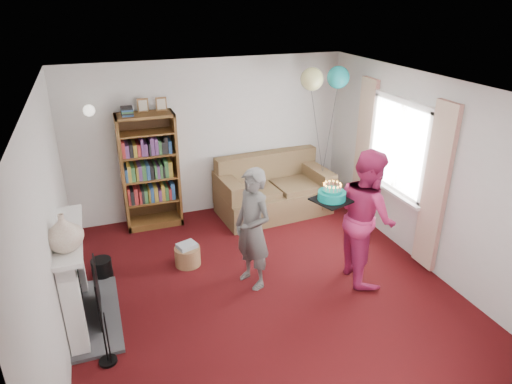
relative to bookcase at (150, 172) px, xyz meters
name	(u,v)px	position (x,y,z in m)	size (l,w,h in m)	color
ground	(264,291)	(1.01, -2.30, -0.88)	(5.00, 5.00, 0.00)	#370908
wall_back	(209,138)	(1.01, 0.21, 0.37)	(4.50, 0.02, 2.50)	silver
wall_left	(50,233)	(-1.25, -2.30, 0.37)	(0.02, 5.00, 2.50)	silver
wall_right	(429,175)	(3.27, -2.30, 0.37)	(0.02, 5.00, 2.50)	silver
ceiling	(266,89)	(1.01, -2.30, 1.62)	(4.50, 5.00, 0.01)	white
fireplace	(80,281)	(-1.08, -2.11, -0.37)	(0.55, 1.80, 1.12)	#3F3F42
window_bay	(396,163)	(3.22, -1.70, 0.32)	(0.14, 2.02, 2.20)	white
wall_sconce	(89,110)	(-0.74, 0.06, 1.00)	(0.16, 0.23, 0.16)	gold
bookcase	(150,172)	(0.00, 0.00, 0.00)	(0.85, 0.42, 2.00)	#472B14
sofa	(272,191)	(1.94, -0.23, -0.53)	(1.79, 0.95, 0.95)	brown
wicker_basket	(188,255)	(0.25, -1.38, -0.74)	(0.35, 0.35, 0.32)	#9D7449
person_striped	(253,229)	(0.94, -2.09, -0.11)	(0.57, 0.37, 1.55)	black
person_magenta	(367,216)	(2.32, -2.40, -0.02)	(0.84, 0.65, 1.73)	#B42459
birthday_cake	(332,196)	(1.84, -2.36, 0.31)	(0.40, 0.40, 0.22)	black
balloons	(325,78)	(2.65, -0.52, 1.34)	(0.78, 0.34, 1.71)	#3F3F3F
mantel_vase	(64,232)	(-1.11, -2.45, 0.43)	(0.36, 0.36, 0.37)	beige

